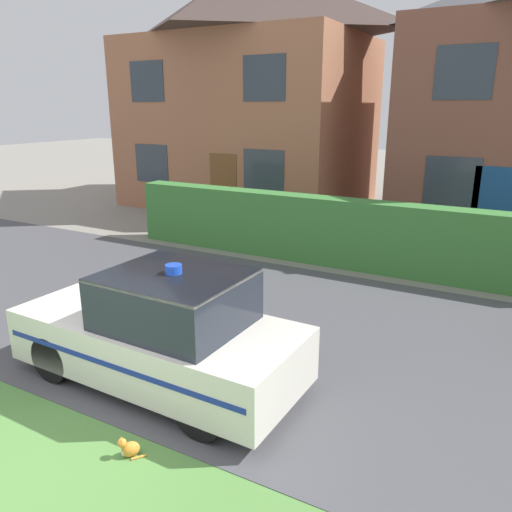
{
  "coord_description": "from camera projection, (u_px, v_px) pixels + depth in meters",
  "views": [
    {
      "loc": [
        3.98,
        -2.74,
        3.57
      ],
      "look_at": [
        -0.03,
        4.56,
        1.05
      ],
      "focal_mm": 35.0,
      "sensor_mm": 36.0,
      "label": 1
    }
  ],
  "objects": [
    {
      "name": "cat",
      "position": [
        129.0,
        448.0,
        5.26
      ],
      "size": [
        0.27,
        0.23,
        0.25
      ],
      "rotation": [
        0.0,
        0.0,
        4.05
      ],
      "color": "orange",
      "rests_on": "ground"
    },
    {
      "name": "lawn_verge",
      "position": [
        4.0,
        496.0,
        4.75
      ],
      "size": [
        28.0,
        2.6,
        0.01
      ],
      "primitive_type": "cube",
      "color": "#568C42",
      "rests_on": "ground"
    },
    {
      "name": "police_car",
      "position": [
        162.0,
        332.0,
        6.51
      ],
      "size": [
        3.95,
        1.73,
        1.68
      ],
      "rotation": [
        0.0,
        0.0,
        3.12
      ],
      "color": "black",
      "rests_on": "road_strip"
    },
    {
      "name": "garden_hedge",
      "position": [
        325.0,
        231.0,
        11.59
      ],
      "size": [
        10.22,
        0.59,
        1.56
      ],
      "primitive_type": "cube",
      "color": "#3D7F38",
      "rests_on": "ground"
    },
    {
      "name": "road_strip",
      "position": [
        243.0,
        323.0,
        8.53
      ],
      "size": [
        28.0,
        6.42,
        0.01
      ],
      "primitive_type": "cube",
      "color": "#4C4C51",
      "rests_on": "ground"
    },
    {
      "name": "house_left",
      "position": [
        251.0,
        86.0,
        18.18
      ],
      "size": [
        8.42,
        6.52,
        8.32
      ],
      "color": "#A86B4C",
      "rests_on": "ground"
    },
    {
      "name": "ground_plane",
      "position": [
        47.0,
        465.0,
        5.16
      ],
      "size": [
        80.0,
        80.0,
        0.0
      ],
      "primitive_type": "plane",
      "color": "gray"
    }
  ]
}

